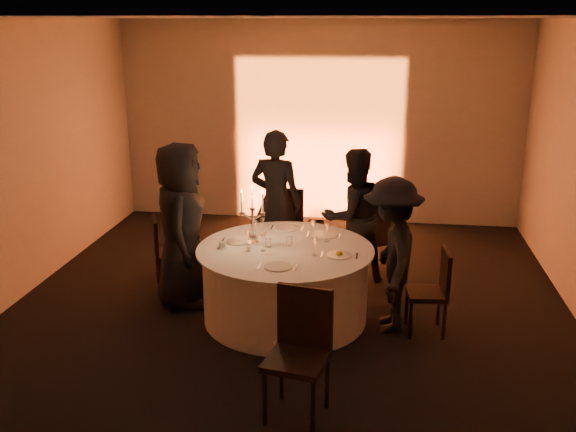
# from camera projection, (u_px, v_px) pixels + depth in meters

# --- Properties ---
(floor) EXTENTS (7.00, 7.00, 0.00)m
(floor) POSITION_uv_depth(u_px,v_px,m) (285.00, 317.00, 6.71)
(floor) COLOR black
(floor) RESTS_ON ground
(ceiling) EXTENTS (7.00, 7.00, 0.00)m
(ceiling) POSITION_uv_depth(u_px,v_px,m) (285.00, 18.00, 5.83)
(ceiling) COLOR silver
(ceiling) RESTS_ON wall_back
(wall_back) EXTENTS (7.00, 0.00, 7.00)m
(wall_back) POSITION_uv_depth(u_px,v_px,m) (319.00, 123.00, 9.58)
(wall_back) COLOR #B6B0A9
(wall_back) RESTS_ON floor
(wall_front) EXTENTS (7.00, 0.00, 7.00)m
(wall_front) POSITION_uv_depth(u_px,v_px,m) (175.00, 356.00, 2.95)
(wall_front) COLOR #B6B0A9
(wall_front) RESTS_ON floor
(wall_left) EXTENTS (0.00, 7.00, 7.00)m
(wall_left) POSITION_uv_depth(u_px,v_px,m) (0.00, 168.00, 6.67)
(wall_left) COLOR #B6B0A9
(wall_left) RESTS_ON floor
(uplighter_fixture) EXTENTS (0.25, 0.12, 0.10)m
(uplighter_fixture) POSITION_uv_depth(u_px,v_px,m) (316.00, 221.00, 9.72)
(uplighter_fixture) COLOR black
(uplighter_fixture) RESTS_ON floor
(banquet_table) EXTENTS (1.80, 1.80, 0.77)m
(banquet_table) POSITION_uv_depth(u_px,v_px,m) (285.00, 283.00, 6.59)
(banquet_table) COLOR black
(banquet_table) RESTS_ON floor
(chair_left) EXTENTS (0.49, 0.49, 0.84)m
(chair_left) POSITION_uv_depth(u_px,v_px,m) (165.00, 249.00, 7.32)
(chair_left) COLOR black
(chair_left) RESTS_ON floor
(chair_back_left) EXTENTS (0.47, 0.47, 0.98)m
(chair_back_left) POSITION_uv_depth(u_px,v_px,m) (289.00, 218.00, 8.19)
(chair_back_left) COLOR black
(chair_back_left) RESTS_ON floor
(chair_back_right) EXTENTS (0.58, 0.58, 0.95)m
(chair_back_right) POSITION_uv_depth(u_px,v_px,m) (375.00, 235.00, 7.60)
(chair_back_right) COLOR black
(chair_back_right) RESTS_ON floor
(chair_right) EXTENTS (0.41, 0.41, 0.86)m
(chair_right) POSITION_uv_depth(u_px,v_px,m) (434.00, 287.00, 6.26)
(chair_right) COLOR black
(chair_right) RESTS_ON floor
(chair_front) EXTENTS (0.53, 0.53, 1.02)m
(chair_front) POSITION_uv_depth(u_px,v_px,m) (300.00, 345.00, 4.95)
(chair_front) COLOR black
(chair_front) RESTS_ON floor
(guest_left) EXTENTS (0.72, 0.96, 1.78)m
(guest_left) POSITION_uv_depth(u_px,v_px,m) (181.00, 225.00, 6.82)
(guest_left) COLOR black
(guest_left) RESTS_ON floor
(guest_back_left) EXTENTS (0.72, 0.56, 1.76)m
(guest_back_left) POSITION_uv_depth(u_px,v_px,m) (276.00, 202.00, 7.69)
(guest_back_left) COLOR black
(guest_back_left) RESTS_ON floor
(guest_back_right) EXTENTS (0.98, 0.92, 1.60)m
(guest_back_right) POSITION_uv_depth(u_px,v_px,m) (353.00, 217.00, 7.41)
(guest_back_right) COLOR black
(guest_back_right) RESTS_ON floor
(guest_right) EXTENTS (0.65, 1.04, 1.56)m
(guest_right) POSITION_uv_depth(u_px,v_px,m) (391.00, 255.00, 6.27)
(guest_right) COLOR black
(guest_right) RESTS_ON floor
(plate_left) EXTENTS (0.36, 0.25, 0.01)m
(plate_left) POSITION_uv_depth(u_px,v_px,m) (238.00, 241.00, 6.66)
(plate_left) COLOR silver
(plate_left) RESTS_ON banquet_table
(plate_back_left) EXTENTS (0.36, 0.27, 0.01)m
(plate_back_left) POSITION_uv_depth(u_px,v_px,m) (287.00, 228.00, 7.09)
(plate_back_left) COLOR silver
(plate_back_left) RESTS_ON banquet_table
(plate_back_right) EXTENTS (0.35, 0.28, 0.01)m
(plate_back_right) POSITION_uv_depth(u_px,v_px,m) (324.00, 235.00, 6.86)
(plate_back_right) COLOR silver
(plate_back_right) RESTS_ON banquet_table
(plate_right) EXTENTS (0.36, 0.25, 0.08)m
(plate_right) POSITION_uv_depth(u_px,v_px,m) (339.00, 254.00, 6.27)
(plate_right) COLOR silver
(plate_right) RESTS_ON banquet_table
(plate_front) EXTENTS (0.36, 0.26, 0.01)m
(plate_front) POSITION_uv_depth(u_px,v_px,m) (278.00, 267.00, 5.98)
(plate_front) COLOR silver
(plate_front) RESTS_ON banquet_table
(coffee_cup) EXTENTS (0.11, 0.11, 0.07)m
(coffee_cup) POSITION_uv_depth(u_px,v_px,m) (222.00, 245.00, 6.47)
(coffee_cup) COLOR silver
(coffee_cup) RESTS_ON banquet_table
(candelabra) EXTENTS (0.26, 0.13, 0.63)m
(candelabra) POSITION_uv_depth(u_px,v_px,m) (253.00, 223.00, 6.55)
(candelabra) COLOR silver
(candelabra) RESTS_ON banquet_table
(wine_glass_a) EXTENTS (0.07, 0.07, 0.19)m
(wine_glass_a) POSITION_uv_depth(u_px,v_px,m) (327.00, 229.00, 6.63)
(wine_glass_a) COLOR white
(wine_glass_a) RESTS_ON banquet_table
(wine_glass_b) EXTENTS (0.07, 0.07, 0.19)m
(wine_glass_b) POSITION_uv_depth(u_px,v_px,m) (248.00, 235.00, 6.44)
(wine_glass_b) COLOR white
(wine_glass_b) RESTS_ON banquet_table
(wine_glass_c) EXTENTS (0.07, 0.07, 0.19)m
(wine_glass_c) POSITION_uv_depth(u_px,v_px,m) (313.00, 226.00, 6.74)
(wine_glass_c) COLOR white
(wine_glass_c) RESTS_ON banquet_table
(wine_glass_d) EXTENTS (0.07, 0.07, 0.19)m
(wine_glass_d) POSITION_uv_depth(u_px,v_px,m) (248.00, 238.00, 6.36)
(wine_glass_d) COLOR white
(wine_glass_d) RESTS_ON banquet_table
(wine_glass_e) EXTENTS (0.07, 0.07, 0.19)m
(wine_glass_e) POSITION_uv_depth(u_px,v_px,m) (315.00, 242.00, 6.24)
(wine_glass_e) COLOR white
(wine_glass_e) RESTS_ON banquet_table
(wine_glass_f) EXTENTS (0.07, 0.07, 0.19)m
(wine_glass_f) POSITION_uv_depth(u_px,v_px,m) (256.00, 226.00, 6.73)
(wine_glass_f) COLOR white
(wine_glass_f) RESTS_ON banquet_table
(wine_glass_g) EXTENTS (0.07, 0.07, 0.19)m
(wine_glass_g) POSITION_uv_depth(u_px,v_px,m) (262.00, 223.00, 6.83)
(wine_glass_g) COLOR white
(wine_glass_g) RESTS_ON banquet_table
(wine_glass_h) EXTENTS (0.07, 0.07, 0.19)m
(wine_glass_h) POSITION_uv_depth(u_px,v_px,m) (263.00, 238.00, 6.36)
(wine_glass_h) COLOR white
(wine_glass_h) RESTS_ON banquet_table
(tumbler_a) EXTENTS (0.07, 0.07, 0.09)m
(tumbler_a) POSITION_uv_depth(u_px,v_px,m) (289.00, 241.00, 6.56)
(tumbler_a) COLOR white
(tumbler_a) RESTS_ON banquet_table
(tumbler_b) EXTENTS (0.07, 0.07, 0.09)m
(tumbler_b) POSITION_uv_depth(u_px,v_px,m) (255.00, 240.00, 6.59)
(tumbler_b) COLOR white
(tumbler_b) RESTS_ON banquet_table
(tumbler_c) EXTENTS (0.07, 0.07, 0.09)m
(tumbler_c) POSITION_uv_depth(u_px,v_px,m) (268.00, 243.00, 6.50)
(tumbler_c) COLOR white
(tumbler_c) RESTS_ON banquet_table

